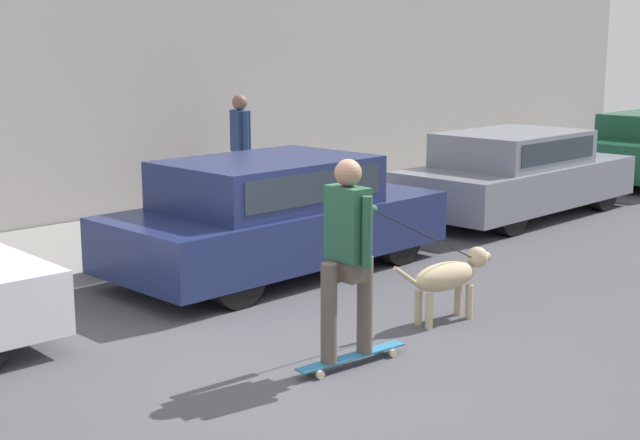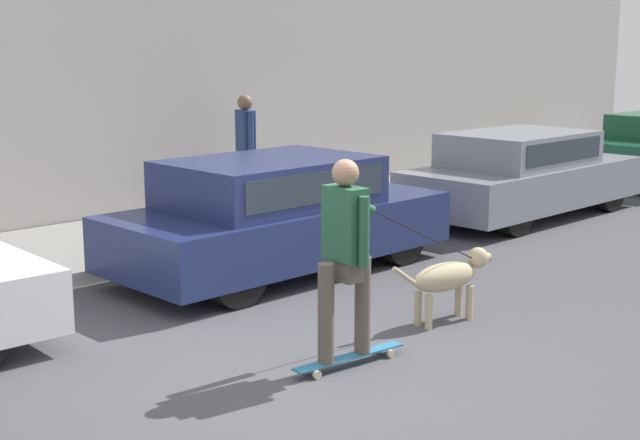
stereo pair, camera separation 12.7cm
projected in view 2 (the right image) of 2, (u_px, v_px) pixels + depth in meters
The scene contains 8 objects.
ground_plane at pixel (297, 367), 7.23m from camera, with size 36.00×36.00×0.00m, color #47474C.
sidewalk_curb at pixel (32, 258), 10.57m from camera, with size 30.00×2.57×0.16m.
parked_car_1 at pixel (278, 216), 10.09m from camera, with size 4.07×1.79×1.33m.
parked_car_2 at pixel (522, 175), 13.37m from camera, with size 4.22×1.75×1.29m.
dog at pixel (449, 277), 8.35m from camera, with size 1.23×0.36×0.66m.
skateboarder at pixel (346, 250), 7.06m from camera, with size 2.45×0.54×1.70m.
pedestrian_with_bag at pixel (246, 145), 13.15m from camera, with size 0.31×0.62×1.68m.
fire_hydrant at pixel (375, 208), 12.33m from camera, with size 0.18×0.18×0.65m.
Camera 2 is at (-4.58, -5.11, 2.60)m, focal length 50.00 mm.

